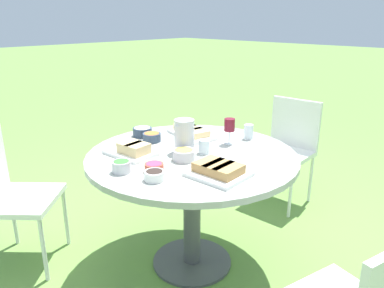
{
  "coord_description": "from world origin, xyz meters",
  "views": [
    {
      "loc": [
        1.51,
        1.46,
        1.55
      ],
      "look_at": [
        0.0,
        0.0,
        0.83
      ],
      "focal_mm": 35.0,
      "sensor_mm": 36.0,
      "label": 1
    }
  ],
  "objects": [
    {
      "name": "platter_sandwich_side",
      "position": [
        0.27,
        -0.23,
        0.8
      ],
      "size": [
        0.21,
        0.31,
        0.08
      ],
      "color": "white",
      "rests_on": "dining_table"
    },
    {
      "name": "bowl_olives",
      "position": [
        0.41,
        0.13,
        0.8
      ],
      "size": [
        0.1,
        0.1,
        0.05
      ],
      "color": "white",
      "rests_on": "dining_table"
    },
    {
      "name": "bowl_dip_cream",
      "position": [
        -0.02,
        -0.49,
        0.8
      ],
      "size": [
        0.13,
        0.13,
        0.06
      ],
      "color": "#334256",
      "rests_on": "dining_table"
    },
    {
      "name": "bowl_dip_red",
      "position": [
        0.33,
        0.04,
        0.79
      ],
      "size": [
        0.1,
        0.1,
        0.04
      ],
      "color": "#B74733",
      "rests_on": "dining_table"
    },
    {
      "name": "chair_near_right",
      "position": [
        0.79,
        -0.85,
        0.52
      ],
      "size": [
        0.61,
        0.61,
        0.89
      ],
      "color": "silver",
      "rests_on": "ground_plane"
    },
    {
      "name": "dining_table",
      "position": [
        0.0,
        0.0,
        0.65
      ],
      "size": [
        1.26,
        1.26,
        0.77
      ],
      "color": "#4C4C51",
      "rests_on": "ground_plane"
    },
    {
      "name": "chair_near_left",
      "position": [
        -1.23,
        -0.05,
        0.52
      ],
      "size": [
        0.44,
        0.46,
        0.89
      ],
      "color": "silver",
      "rests_on": "ground_plane"
    },
    {
      "name": "ground_plane",
      "position": [
        0.0,
        0.0,
        0.0
      ],
      "size": [
        40.0,
        40.0,
        0.0
      ],
      "primitive_type": "plane",
      "color": "#668E42"
    },
    {
      "name": "bowl_roasted_veg",
      "position": [
        0.02,
        -0.35,
        0.8
      ],
      "size": [
        0.12,
        0.12,
        0.06
      ],
      "color": "#334256",
      "rests_on": "dining_table"
    },
    {
      "name": "platter_bread_main",
      "position": [
        0.14,
        0.33,
        0.8
      ],
      "size": [
        0.27,
        0.3,
        0.07
      ],
      "color": "white",
      "rests_on": "dining_table"
    },
    {
      "name": "handbag",
      "position": [
        -0.68,
        -1.12,
        0.13
      ],
      "size": [
        0.3,
        0.14,
        0.37
      ],
      "color": "#232328",
      "rests_on": "ground_plane"
    },
    {
      "name": "water_pitcher",
      "position": [
        0.01,
        -0.05,
        0.87
      ],
      "size": [
        0.13,
        0.12,
        0.2
      ],
      "color": "silver",
      "rests_on": "dining_table"
    },
    {
      "name": "cup_water_far",
      "position": [
        -0.47,
        0.07,
        0.82
      ],
      "size": [
        0.06,
        0.06,
        0.1
      ],
      "color": "silver",
      "rests_on": "dining_table"
    },
    {
      "name": "cup_water_near",
      "position": [
        -0.05,
        0.05,
        0.81
      ],
      "size": [
        0.07,
        0.07,
        0.08
      ],
      "color": "silver",
      "rests_on": "dining_table"
    },
    {
      "name": "platter_charcuterie",
      "position": [
        -0.25,
        -0.25,
        0.8
      ],
      "size": [
        0.27,
        0.39,
        0.06
      ],
      "color": "white",
      "rests_on": "dining_table"
    },
    {
      "name": "bowl_fries",
      "position": [
        0.11,
        0.04,
        0.81
      ],
      "size": [
        0.13,
        0.13,
        0.06
      ],
      "color": "silver",
      "rests_on": "dining_table"
    },
    {
      "name": "bowl_salad",
      "position": [
        0.46,
        -0.07,
        0.8
      ],
      "size": [
        0.1,
        0.1,
        0.06
      ],
      "color": "silver",
      "rests_on": "dining_table"
    },
    {
      "name": "wine_glass",
      "position": [
        -0.3,
        0.05,
        0.89
      ],
      "size": [
        0.07,
        0.07,
        0.17
      ],
      "color": "silver",
      "rests_on": "dining_table"
    }
  ]
}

